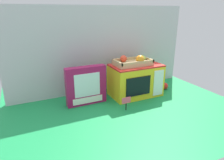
% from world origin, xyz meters
% --- Properties ---
extents(ground_plane, '(1.70, 1.70, 0.00)m').
position_xyz_m(ground_plane, '(0.00, 0.00, 0.00)').
color(ground_plane, '#198C47').
rests_on(ground_plane, ground).
extents(display_back_panel, '(1.61, 0.03, 0.73)m').
position_xyz_m(display_back_panel, '(0.00, 0.25, 0.37)').
color(display_back_panel, '#B7BABF').
rests_on(display_back_panel, ground).
extents(toy_microwave, '(0.42, 0.25, 0.27)m').
position_xyz_m(toy_microwave, '(0.20, 0.01, 0.13)').
color(toy_microwave, yellow).
rests_on(toy_microwave, ground).
extents(food_groups_crate, '(0.30, 0.17, 0.09)m').
position_xyz_m(food_groups_crate, '(0.17, 0.01, 0.29)').
color(food_groups_crate, tan).
rests_on(food_groups_crate, toy_microwave).
extents(cookie_set_box, '(0.31, 0.06, 0.30)m').
position_xyz_m(cookie_set_box, '(-0.23, 0.03, 0.15)').
color(cookie_set_box, '#99144C').
rests_on(cookie_set_box, ground).
extents(price_sign, '(0.07, 0.01, 0.10)m').
position_xyz_m(price_sign, '(-0.01, -0.20, 0.07)').
color(price_sign, black).
rests_on(price_sign, ground).
extents(loose_toy_apple, '(0.06, 0.06, 0.06)m').
position_xyz_m(loose_toy_apple, '(0.51, 0.01, 0.03)').
color(loose_toy_apple, red).
rests_on(loose_toy_apple, ground).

